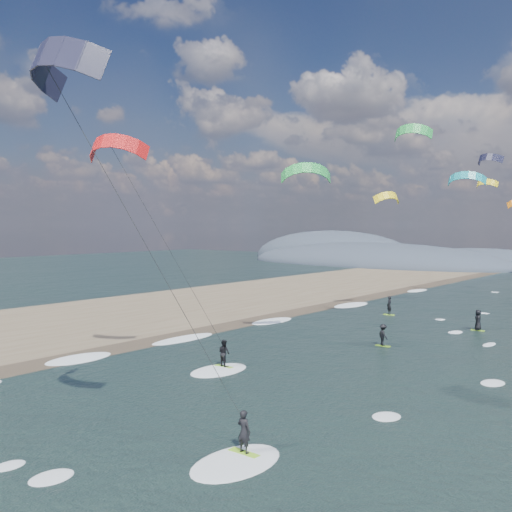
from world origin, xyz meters
The scene contains 9 objects.
ground centered at (0.00, 0.00, 0.00)m, with size 260.00×260.00×0.00m, color black.
sand_strip centered at (-24.00, 10.00, 0.00)m, with size 26.00×240.00×0.00m, color brown.
wet_sand_strip centered at (-12.00, 10.00, 0.00)m, with size 3.00×240.00×0.00m, color #382D23.
coastal_hills centered at (-44.84, 107.86, 0.00)m, with size 80.00×41.00×15.00m.
kitesurfer_near_a centered at (4.29, -3.89, 11.88)m, with size 7.82×8.67×15.73m.
kitesurfer_near_b centered at (-4.77, 6.27, 9.61)m, with size 7.12×8.71×14.75m.
far_kitesurfers centered at (2.14, 29.49, 0.88)m, with size 10.76×14.65×1.86m.
bg_kite_field centered at (-0.14, 53.69, 13.19)m, with size 9.27×76.34×8.82m.
shoreline_surf centered at (-10.80, 14.75, 0.00)m, with size 2.40×79.40×0.11m.
Camera 1 is at (21.72, -15.48, 8.96)m, focal length 40.00 mm.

